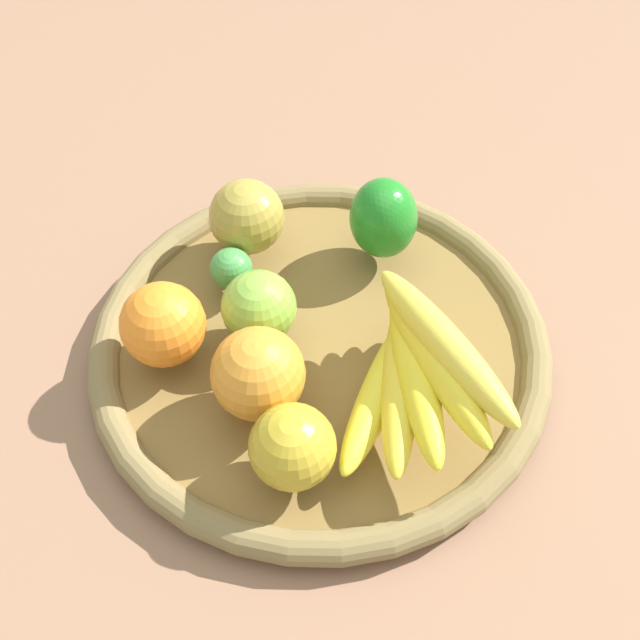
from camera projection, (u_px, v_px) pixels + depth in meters
The scene contains 10 objects.
ground_plane at pixel (320, 355), 0.75m from camera, with size 2.40×2.40×0.00m, color #90684F.
basket at pixel (320, 345), 0.74m from camera, with size 0.43×0.43×0.03m.
apple_1 at pixel (247, 217), 0.77m from camera, with size 0.07×0.07×0.07m, color #A38F38.
bell_pepper at pixel (381, 217), 0.76m from camera, with size 0.07×0.07×0.08m, color #1F7E22.
lime_0 at pixel (231, 269), 0.75m from camera, with size 0.04×0.04×0.04m, color #449144.
orange_1 at pixel (258, 374), 0.65m from camera, with size 0.08×0.08×0.08m, color orange.
banana_bunch at pixel (415, 369), 0.64m from camera, with size 0.17×0.19×0.09m.
orange_0 at pixel (163, 325), 0.68m from camera, with size 0.08×0.08×0.08m, color orange.
apple_2 at pixel (259, 308), 0.70m from camera, with size 0.07×0.07×0.07m, color #7FB23C.
apple_0 at pixel (292, 447), 0.61m from camera, with size 0.07×0.07×0.07m, color gold.
Camera 1 is at (-0.22, 0.39, 0.61)m, focal length 43.82 mm.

